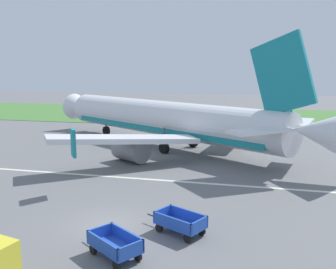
{
  "coord_description": "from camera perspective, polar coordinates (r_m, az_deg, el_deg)",
  "views": [
    {
      "loc": [
        7.66,
        -17.74,
        8.29
      ],
      "look_at": [
        0.32,
        12.84,
        2.8
      ],
      "focal_mm": 39.71,
      "sensor_mm": 36.0,
      "label": 1
    }
  ],
  "objects": [
    {
      "name": "baggage_cart_nearest",
      "position": [
        17.44,
        -8.19,
        -16.38
      ],
      "size": [
        3.35,
        2.61,
        1.07
      ],
      "color": "#234CB2",
      "rests_on": "ground"
    },
    {
      "name": "ground_plane",
      "position": [
        21.03,
        -9.31,
        -13.46
      ],
      "size": [
        220.0,
        220.0,
        0.0
      ],
      "primitive_type": "plane",
      "color": "slate"
    },
    {
      "name": "grass_strip",
      "position": [
        68.32,
        6.97,
        2.89
      ],
      "size": [
        220.0,
        28.0,
        0.06
      ],
      "primitive_type": "cube",
      "color": "#477A38",
      "rests_on": "ground"
    },
    {
      "name": "baggage_cart_second_in_row",
      "position": [
        19.5,
        1.85,
        -13.32
      ],
      "size": [
        3.49,
        2.39,
        1.07
      ],
      "color": "#234CB2",
      "rests_on": "ground"
    },
    {
      "name": "airplane",
      "position": [
        39.4,
        0.2,
        2.27
      ],
      "size": [
        33.76,
        28.23,
        11.34
      ],
      "color": "silver",
      "rests_on": "ground"
    },
    {
      "name": "apron_stripe",
      "position": [
        28.65,
        -2.62,
        -6.92
      ],
      "size": [
        120.0,
        0.36,
        0.01
      ],
      "primitive_type": "cube",
      "color": "silver",
      "rests_on": "ground"
    }
  ]
}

